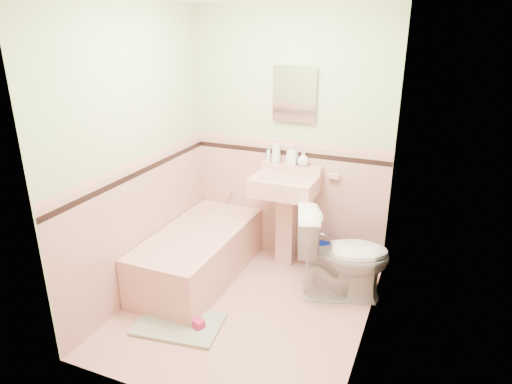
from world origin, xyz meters
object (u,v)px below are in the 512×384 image
at_px(bathtub, 199,256).
at_px(medicine_cabinet, 295,94).
at_px(sink, 284,222).
at_px(bucket, 319,258).
at_px(shoe, 196,322).
at_px(soap_bottle_right, 303,159).
at_px(soap_bottle_left, 276,151).
at_px(toilet, 342,255).
at_px(soap_bottle_mid, 292,154).

distance_m(bathtub, medicine_cabinet, 1.78).
height_order(sink, bucket, sink).
bearing_deg(shoe, medicine_cabinet, 100.75).
height_order(soap_bottle_right, bucket, soap_bottle_right).
xyz_separation_m(bucket, shoe, (-0.67, -1.28, -0.07)).
xyz_separation_m(medicine_cabinet, bucket, (0.36, -0.18, -1.57)).
xyz_separation_m(bathtub, soap_bottle_left, (0.52, 0.71, 0.92)).
bearing_deg(bathtub, soap_bottle_right, 41.73).
relative_size(toilet, bucket, 3.07).
bearing_deg(shoe, sink, 98.78).
relative_size(medicine_cabinet, bucket, 1.78).
relative_size(soap_bottle_right, shoe, 0.91).
distance_m(sink, soap_bottle_mid, 0.67).
bearing_deg(bucket, shoe, -117.83).
height_order(bathtub, soap_bottle_right, soap_bottle_right).
height_order(soap_bottle_mid, bucket, soap_bottle_mid).
distance_m(soap_bottle_mid, soap_bottle_right, 0.11).
xyz_separation_m(sink, medicine_cabinet, (0.00, 0.21, 1.22)).
height_order(soap_bottle_left, toilet, soap_bottle_left).
relative_size(bathtub, sink, 1.57).
bearing_deg(shoe, soap_bottle_right, 96.14).
distance_m(medicine_cabinet, bucket, 1.62).
distance_m(bathtub, toilet, 1.37).
relative_size(sink, soap_bottle_mid, 4.69).
relative_size(soap_bottle_left, toilet, 0.29).
height_order(medicine_cabinet, soap_bottle_left, medicine_cabinet).
xyz_separation_m(medicine_cabinet, soap_bottle_mid, (0.01, -0.03, -0.58)).
bearing_deg(shoe, toilet, 66.38).
xyz_separation_m(sink, shoe, (-0.31, -1.25, -0.42)).
bearing_deg(sink, bathtub, -142.07).
height_order(soap_bottle_left, soap_bottle_mid, soap_bottle_left).
xyz_separation_m(toilet, shoe, (-0.97, -0.92, -0.35)).
height_order(soap_bottle_mid, toilet, soap_bottle_mid).
height_order(sink, soap_bottle_mid, soap_bottle_mid).
bearing_deg(toilet, soap_bottle_mid, 34.09).
bearing_deg(bathtub, soap_bottle_left, 53.95).
height_order(soap_bottle_right, shoe, soap_bottle_right).
bearing_deg(toilet, soap_bottle_left, 40.23).
relative_size(soap_bottle_right, bucket, 0.54).
bearing_deg(soap_bottle_right, toilet, -43.07).
relative_size(soap_bottle_mid, bucket, 0.76).
distance_m(bathtub, bucket, 1.19).
height_order(medicine_cabinet, soap_bottle_mid, medicine_cabinet).
xyz_separation_m(medicine_cabinet, soap_bottle_left, (-0.16, -0.03, -0.56)).
bearing_deg(bucket, soap_bottle_left, 164.17).
bearing_deg(toilet, shoe, 115.35).
bearing_deg(sink, toilet, -26.36).
bearing_deg(bucket, sink, -175.01).
bearing_deg(medicine_cabinet, bucket, -26.34).
bearing_deg(sink, bucket, 4.99).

